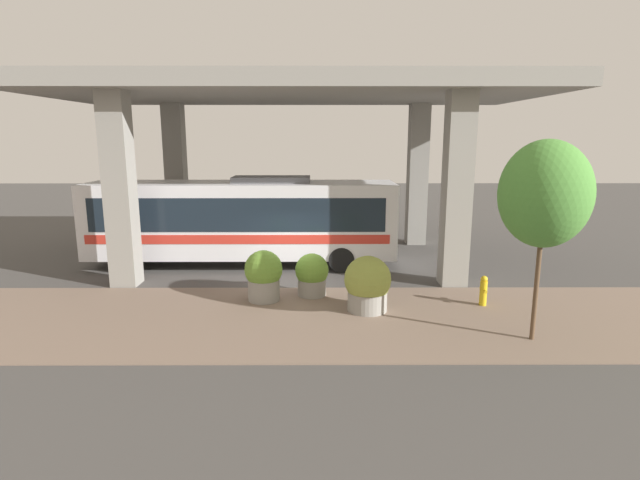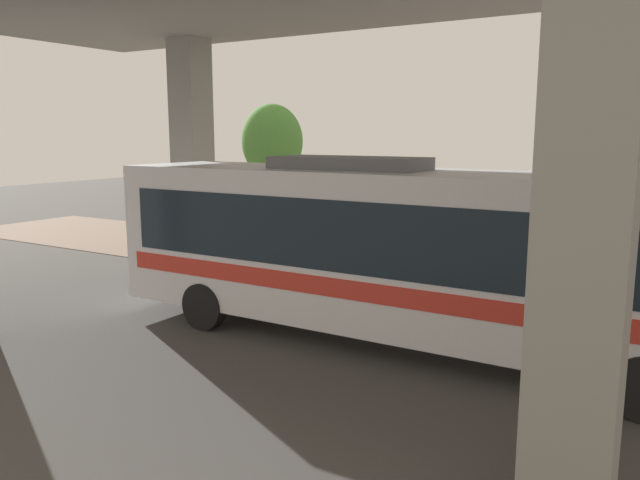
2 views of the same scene
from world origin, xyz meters
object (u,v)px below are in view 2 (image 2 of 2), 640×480
(planter_front, at_px, (340,241))
(street_tree_near, at_px, (272,141))
(bus, at_px, (405,246))
(planter_back, at_px, (367,258))
(fire_hydrant, at_px, (237,243))
(planter_middle, at_px, (427,256))

(planter_front, distance_m, street_tree_near, 5.52)
(bus, height_order, planter_back, bus)
(fire_hydrant, distance_m, planter_front, 3.71)
(planter_back, bearing_deg, fire_hydrant, -100.86)
(bus, bearing_deg, fire_hydrant, -122.04)
(bus, relative_size, street_tree_near, 2.39)
(bus, distance_m, fire_hydrant, 9.85)
(fire_hydrant, distance_m, planter_back, 5.47)
(bus, relative_size, planter_back, 8.58)
(bus, distance_m, street_tree_near, 11.84)
(bus, xyz_separation_m, street_tree_near, (-7.84, -8.67, 1.84))
(bus, xyz_separation_m, planter_front, (-5.62, -4.58, -1.14))
(planter_front, height_order, planter_back, planter_front)
(bus, relative_size, fire_hydrant, 12.69)
(fire_hydrant, height_order, planter_front, planter_front)
(planter_front, distance_m, planter_middle, 3.39)
(bus, bearing_deg, street_tree_near, -132.12)
(bus, relative_size, planter_front, 7.21)
(street_tree_near, bearing_deg, fire_hydrant, 8.90)
(planter_front, xyz_separation_m, planter_middle, (0.99, 3.24, 0.01))
(fire_hydrant, bearing_deg, street_tree_near, -171.10)
(planter_back, bearing_deg, planter_middle, 107.91)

